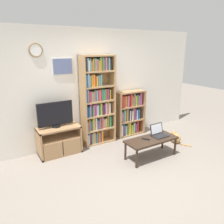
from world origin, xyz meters
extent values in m
plane|color=gray|center=(0.00, 0.00, 0.00)|extent=(18.00, 18.00, 0.00)
cube|color=silver|center=(0.00, 1.89, 1.30)|extent=(6.21, 0.06, 2.60)
torus|color=olive|center=(-1.08, 1.85, 2.14)|extent=(0.27, 0.03, 0.27)
cylinder|color=white|center=(-1.08, 1.85, 2.14)|extent=(0.22, 0.02, 0.22)
cube|color=silver|center=(-0.57, 1.86, 1.81)|extent=(0.44, 0.01, 0.34)
cube|color=slate|center=(-0.57, 1.85, 1.81)|extent=(0.40, 0.02, 0.31)
cube|color=#9E754C|center=(-1.24, 1.62, 0.30)|extent=(0.04, 0.45, 0.60)
cube|color=#9E754C|center=(-0.41, 1.62, 0.30)|extent=(0.04, 0.45, 0.60)
cube|color=#9E754C|center=(-0.83, 1.62, 0.58)|extent=(0.87, 0.45, 0.04)
cube|color=#9E754C|center=(-0.83, 1.62, 0.02)|extent=(0.87, 0.45, 0.04)
cube|color=#9E754C|center=(-0.83, 1.62, 0.36)|extent=(0.80, 0.41, 0.04)
cube|color=#9E754C|center=(-1.03, 1.41, 0.20)|extent=(0.38, 0.02, 0.32)
cube|color=#9E754C|center=(-0.63, 1.41, 0.20)|extent=(0.38, 0.02, 0.32)
cylinder|color=black|center=(-0.86, 1.64, 0.62)|extent=(0.18, 0.18, 0.04)
cube|color=black|center=(-0.86, 1.64, 0.88)|extent=(0.73, 0.05, 0.49)
cube|color=black|center=(-0.86, 1.62, 0.88)|extent=(0.69, 0.01, 0.46)
cube|color=tan|center=(-0.22, 1.68, 1.02)|extent=(0.04, 0.32, 2.04)
cube|color=tan|center=(0.52, 1.68, 1.02)|extent=(0.04, 0.32, 2.04)
cube|color=tan|center=(0.15, 1.83, 1.02)|extent=(0.77, 0.02, 2.04)
cube|color=tan|center=(0.15, 1.68, 0.02)|extent=(0.70, 0.28, 0.04)
cube|color=tan|center=(0.15, 1.68, 0.35)|extent=(0.70, 0.28, 0.04)
cube|color=tan|center=(0.15, 1.68, 0.68)|extent=(0.70, 0.28, 0.04)
cube|color=tan|center=(0.15, 1.68, 1.02)|extent=(0.70, 0.28, 0.04)
cube|color=tan|center=(0.15, 1.68, 1.35)|extent=(0.70, 0.28, 0.04)
cube|color=tan|center=(0.15, 1.68, 1.68)|extent=(0.70, 0.28, 0.04)
cube|color=tan|center=(0.15, 1.68, 2.02)|extent=(0.70, 0.28, 0.04)
cube|color=#B75B70|center=(-0.19, 1.70, 0.17)|extent=(0.02, 0.21, 0.26)
cube|color=white|center=(-0.16, 1.69, 0.16)|extent=(0.03, 0.25, 0.24)
cube|color=#2856A8|center=(-0.12, 1.70, 0.17)|extent=(0.04, 0.21, 0.28)
cube|color=red|center=(-0.09, 1.70, 0.16)|extent=(0.02, 0.21, 0.25)
cube|color=#93704C|center=(-0.07, 1.69, 0.16)|extent=(0.03, 0.26, 0.25)
cube|color=#5B9389|center=(-0.03, 1.69, 0.17)|extent=(0.04, 0.25, 0.27)
cube|color=orange|center=(0.01, 1.69, 0.16)|extent=(0.03, 0.23, 0.26)
cube|color=#2856A8|center=(0.04, 1.69, 0.15)|extent=(0.02, 0.25, 0.23)
cube|color=#5B9389|center=(0.06, 1.69, 0.16)|extent=(0.02, 0.26, 0.25)
cube|color=orange|center=(0.08, 1.70, 0.17)|extent=(0.02, 0.21, 0.26)
cube|color=orange|center=(0.11, 1.69, 0.16)|extent=(0.02, 0.24, 0.25)
cube|color=#B75B70|center=(0.13, 1.69, 0.16)|extent=(0.02, 0.26, 0.24)
cube|color=#2856A8|center=(0.16, 1.70, 0.16)|extent=(0.02, 0.22, 0.25)
cube|color=orange|center=(0.19, 1.69, 0.17)|extent=(0.04, 0.26, 0.27)
cube|color=#2856A8|center=(-0.19, 1.69, 0.50)|extent=(0.02, 0.24, 0.27)
cube|color=#759EB7|center=(-0.16, 1.70, 0.48)|extent=(0.02, 0.21, 0.21)
cube|color=red|center=(-0.14, 1.70, 0.49)|extent=(0.02, 0.20, 0.24)
cube|color=gold|center=(-0.11, 1.70, 0.50)|extent=(0.02, 0.22, 0.25)
cube|color=#2856A8|center=(-0.08, 1.69, 0.48)|extent=(0.03, 0.25, 0.22)
cube|color=#388947|center=(-0.05, 1.70, 0.50)|extent=(0.02, 0.21, 0.25)
cube|color=gold|center=(-0.01, 1.70, 0.51)|extent=(0.04, 0.22, 0.29)
cube|color=#B75B70|center=(0.02, 1.70, 0.49)|extent=(0.02, 0.22, 0.25)
cube|color=white|center=(0.04, 1.69, 0.50)|extent=(0.02, 0.26, 0.27)
cube|color=#232328|center=(0.07, 1.70, 0.50)|extent=(0.02, 0.22, 0.26)
cube|color=#B75B70|center=(0.09, 1.69, 0.48)|extent=(0.02, 0.26, 0.21)
cube|color=#2856A8|center=(0.12, 1.69, 0.49)|extent=(0.03, 0.26, 0.23)
cube|color=#93704C|center=(0.15, 1.70, 0.50)|extent=(0.03, 0.23, 0.26)
cube|color=red|center=(0.18, 1.70, 0.49)|extent=(0.02, 0.22, 0.24)
cube|color=#B75B70|center=(0.21, 1.69, 0.51)|extent=(0.03, 0.25, 0.28)
cube|color=orange|center=(0.25, 1.69, 0.48)|extent=(0.04, 0.24, 0.22)
cube|color=#759EB7|center=(0.29, 1.70, 0.48)|extent=(0.03, 0.23, 0.22)
cube|color=gold|center=(0.33, 1.70, 0.48)|extent=(0.03, 0.21, 0.21)
cube|color=#93704C|center=(0.37, 1.70, 0.51)|extent=(0.04, 0.22, 0.28)
cube|color=#388947|center=(0.41, 1.69, 0.50)|extent=(0.04, 0.26, 0.26)
cube|color=#B75B70|center=(-0.19, 1.69, 0.83)|extent=(0.02, 0.24, 0.26)
cube|color=#2856A8|center=(-0.16, 1.70, 0.82)|extent=(0.03, 0.20, 0.24)
cube|color=#2856A8|center=(-0.13, 1.69, 0.81)|extent=(0.03, 0.23, 0.22)
cube|color=#5B9389|center=(-0.10, 1.69, 0.82)|extent=(0.03, 0.25, 0.23)
cube|color=#9E4293|center=(-0.07, 1.70, 0.84)|extent=(0.04, 0.21, 0.28)
cube|color=#388947|center=(-0.03, 1.69, 0.82)|extent=(0.02, 0.26, 0.24)
cube|color=#B75B70|center=(0.00, 1.70, 0.83)|extent=(0.04, 0.23, 0.25)
cube|color=#9E4293|center=(0.05, 1.69, 0.84)|extent=(0.04, 0.24, 0.27)
cube|color=white|center=(0.08, 1.69, 0.81)|extent=(0.03, 0.25, 0.22)
cube|color=#759EB7|center=(0.12, 1.70, 0.83)|extent=(0.04, 0.21, 0.25)
cube|color=#388947|center=(0.15, 1.69, 0.81)|extent=(0.03, 0.24, 0.22)
cube|color=gold|center=(0.18, 1.69, 0.84)|extent=(0.03, 0.24, 0.27)
cube|color=#232328|center=(0.21, 1.69, 0.82)|extent=(0.02, 0.26, 0.23)
cube|color=#9E4293|center=(0.25, 1.70, 0.81)|extent=(0.04, 0.20, 0.22)
cube|color=#9E4293|center=(0.28, 1.69, 0.82)|extent=(0.02, 0.23, 0.24)
cube|color=white|center=(0.31, 1.69, 0.84)|extent=(0.02, 0.24, 0.27)
cube|color=#B75B70|center=(0.33, 1.69, 0.83)|extent=(0.03, 0.26, 0.25)
cube|color=gold|center=(0.37, 1.70, 0.84)|extent=(0.03, 0.21, 0.28)
cube|color=white|center=(0.41, 1.69, 0.82)|extent=(0.04, 0.23, 0.24)
cube|color=white|center=(-0.18, 1.70, 1.16)|extent=(0.03, 0.20, 0.25)
cube|color=#2856A8|center=(-0.16, 1.69, 1.18)|extent=(0.02, 0.24, 0.28)
cube|color=#759EB7|center=(-0.13, 1.69, 1.18)|extent=(0.02, 0.23, 0.28)
cube|color=red|center=(-0.10, 1.69, 1.16)|extent=(0.03, 0.25, 0.24)
cube|color=#9E4293|center=(-0.07, 1.70, 1.15)|extent=(0.04, 0.21, 0.23)
cube|color=gold|center=(-0.03, 1.70, 1.15)|extent=(0.03, 0.21, 0.22)
cube|color=#759EB7|center=(-0.01, 1.69, 1.15)|extent=(0.02, 0.24, 0.22)
cube|color=#B75B70|center=(0.02, 1.69, 1.15)|extent=(0.03, 0.24, 0.23)
cube|color=#388947|center=(0.05, 1.70, 1.17)|extent=(0.02, 0.21, 0.26)
cube|color=#759EB7|center=(0.08, 1.69, 1.16)|extent=(0.04, 0.23, 0.24)
cube|color=red|center=(0.11, 1.69, 1.17)|extent=(0.02, 0.23, 0.26)
cube|color=#B75B70|center=(0.15, 1.69, 1.16)|extent=(0.04, 0.24, 0.25)
cube|color=red|center=(0.18, 1.70, 1.17)|extent=(0.03, 0.22, 0.26)
cube|color=#388947|center=(0.22, 1.70, 1.16)|extent=(0.04, 0.22, 0.25)
cube|color=#759EB7|center=(0.25, 1.70, 1.16)|extent=(0.02, 0.23, 0.24)
cube|color=#388947|center=(0.29, 1.69, 1.16)|extent=(0.04, 0.24, 0.25)
cube|color=red|center=(0.33, 1.70, 1.16)|extent=(0.03, 0.23, 0.25)
cube|color=#9E4293|center=(0.36, 1.69, 1.16)|extent=(0.03, 0.24, 0.24)
cube|color=#232328|center=(0.39, 1.70, 1.18)|extent=(0.02, 0.22, 0.28)
cube|color=gold|center=(0.42, 1.69, 1.15)|extent=(0.03, 0.24, 0.22)
cube|color=#5B9389|center=(-0.17, 1.70, 1.50)|extent=(0.04, 0.22, 0.26)
cube|color=#2856A8|center=(-0.14, 1.69, 1.50)|extent=(0.02, 0.24, 0.26)
cube|color=#759EB7|center=(-0.11, 1.70, 1.51)|extent=(0.04, 0.23, 0.28)
cube|color=#5B9389|center=(-0.07, 1.70, 1.49)|extent=(0.03, 0.21, 0.24)
cube|color=orange|center=(-0.03, 1.69, 1.50)|extent=(0.03, 0.24, 0.25)
cube|color=orange|center=(0.01, 1.69, 1.50)|extent=(0.04, 0.25, 0.26)
cube|color=red|center=(0.05, 1.70, 1.48)|extent=(0.03, 0.21, 0.21)
cube|color=gold|center=(0.08, 1.69, 1.48)|extent=(0.02, 0.26, 0.22)
cube|color=#B75B70|center=(0.11, 1.70, 1.48)|extent=(0.04, 0.20, 0.23)
cube|color=#5B9389|center=(0.15, 1.70, 1.48)|extent=(0.04, 0.21, 0.23)
cube|color=#5B9389|center=(0.20, 1.70, 1.49)|extent=(0.04, 0.22, 0.25)
cube|color=orange|center=(-0.18, 1.70, 1.84)|extent=(0.02, 0.21, 0.28)
cube|color=#232328|center=(-0.15, 1.70, 1.84)|extent=(0.03, 0.23, 0.27)
cube|color=#759EB7|center=(-0.12, 1.69, 1.84)|extent=(0.03, 0.24, 0.27)
cube|color=white|center=(-0.09, 1.70, 1.81)|extent=(0.03, 0.21, 0.22)
cube|color=#5B9389|center=(-0.05, 1.70, 1.83)|extent=(0.03, 0.20, 0.26)
cube|color=#93704C|center=(-0.02, 1.70, 1.81)|extent=(0.04, 0.20, 0.21)
cube|color=orange|center=(0.02, 1.70, 1.83)|extent=(0.03, 0.22, 0.25)
cube|color=#5B9389|center=(0.05, 1.69, 1.83)|extent=(0.02, 0.26, 0.26)
cube|color=red|center=(0.08, 1.69, 1.83)|extent=(0.02, 0.25, 0.25)
cube|color=#759EB7|center=(0.11, 1.70, 1.83)|extent=(0.04, 0.22, 0.24)
cube|color=orange|center=(0.15, 1.69, 1.81)|extent=(0.03, 0.26, 0.21)
cube|color=#388947|center=(0.18, 1.70, 1.84)|extent=(0.02, 0.23, 0.28)
cube|color=orange|center=(0.21, 1.70, 1.84)|extent=(0.04, 0.20, 0.28)
cube|color=#388947|center=(0.25, 1.70, 1.84)|extent=(0.02, 0.23, 0.28)
cube|color=#759EB7|center=(0.28, 1.70, 1.84)|extent=(0.03, 0.20, 0.28)
cube|color=#B75B70|center=(0.31, 1.69, 1.84)|extent=(0.04, 0.25, 0.28)
cube|color=#232328|center=(0.35, 1.69, 1.83)|extent=(0.03, 0.26, 0.26)
cube|color=#5B9389|center=(0.39, 1.69, 1.84)|extent=(0.04, 0.25, 0.27)
cube|color=#232328|center=(0.43, 1.69, 1.82)|extent=(0.04, 0.23, 0.22)
cube|color=#9E754C|center=(0.70, 1.69, 0.57)|extent=(0.04, 0.29, 1.15)
cube|color=#9E754C|center=(1.44, 1.69, 0.57)|extent=(0.04, 0.29, 1.15)
cube|color=#9E754C|center=(1.07, 1.83, 0.57)|extent=(0.77, 0.02, 1.15)
cube|color=#9E754C|center=(1.07, 1.69, 0.02)|extent=(0.70, 0.26, 0.04)
cube|color=#9E754C|center=(1.07, 1.69, 0.39)|extent=(0.70, 0.26, 0.04)
cube|color=#9E754C|center=(1.07, 1.69, 0.76)|extent=(0.70, 0.26, 0.04)
cube|color=#9E754C|center=(1.07, 1.69, 1.13)|extent=(0.70, 0.26, 0.04)
cube|color=#759EB7|center=(0.73, 1.70, 0.19)|extent=(0.02, 0.22, 0.31)
cube|color=white|center=(0.77, 1.70, 0.18)|extent=(0.04, 0.23, 0.29)
cube|color=#B75B70|center=(0.80, 1.71, 0.16)|extent=(0.02, 0.21, 0.25)
cube|color=#2856A8|center=(0.83, 1.71, 0.19)|extent=(0.03, 0.22, 0.31)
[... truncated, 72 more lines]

